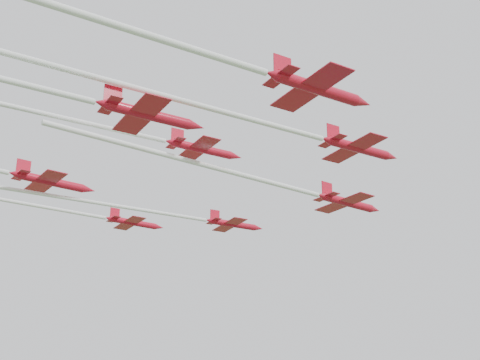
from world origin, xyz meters
The scene contains 7 objects.
jet_lead centered at (1.26, 7.64, 54.15)m, with size 21.64×49.56×2.91m.
jet_row2_left centered at (-22.54, 0.32, 53.64)m, with size 32.66×57.89×2.37m.
jet_row2_right centered at (8.86, -6.87, 55.31)m, with size 24.38×46.95×2.80m.
jet_row3_left centered at (-32.55, -0.27, 54.51)m, with size 20.47×42.23×2.37m.
jet_row3_mid centered at (-8.26, -16.51, 55.71)m, with size 23.93×44.61×2.50m.
jet_row3_right centered at (14.97, -26.67, 52.08)m, with size 22.00×42.35×2.82m.
jet_row4_right centered at (-3.99, -32.28, 52.85)m, with size 25.69×48.26×2.82m.
Camera 1 is at (42.88, -67.81, 21.89)m, focal length 50.00 mm.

